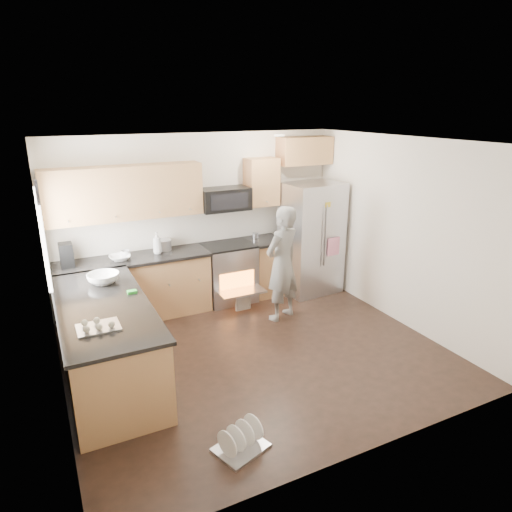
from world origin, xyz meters
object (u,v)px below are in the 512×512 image
dish_rack (241,442)px  refrigerator (311,238)px  stove_range (228,260)px  person (282,264)px

dish_rack → refrigerator: bearing=48.3°
stove_range → person: bearing=-65.5°
stove_range → dish_rack: bearing=-111.3°
stove_range → person: size_ratio=1.07×
stove_range → dish_rack: size_ratio=3.31×
person → refrigerator: bearing=-164.4°
person → dish_rack: size_ratio=3.09×
refrigerator → stove_range: bearing=166.3°
refrigerator → person: size_ratio=1.09×
refrigerator → dish_rack: (-2.61, -2.93, -0.83)m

